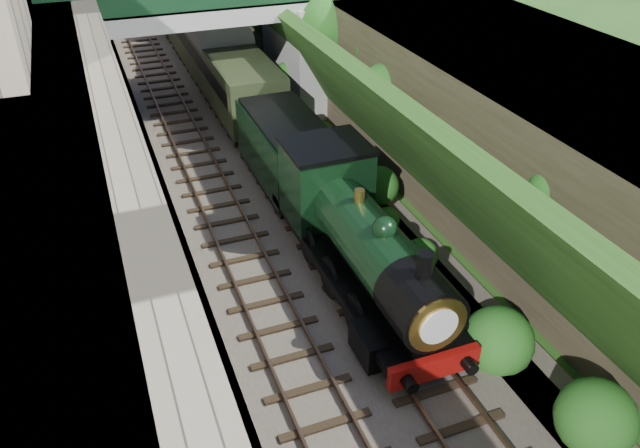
% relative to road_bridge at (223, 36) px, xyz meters
% --- Properties ---
extents(trackbed, '(10.00, 90.00, 0.20)m').
position_rel_road_bridge_xyz_m(trackbed, '(-0.94, -4.00, -3.98)').
color(trackbed, '#473F38').
rests_on(trackbed, ground).
extents(retaining_wall, '(1.00, 90.00, 7.00)m').
position_rel_road_bridge_xyz_m(retaining_wall, '(-6.44, -4.00, -0.58)').
color(retaining_wall, '#756B56').
rests_on(retaining_wall, ground).
extents(street_plateau_left, '(6.00, 90.00, 7.00)m').
position_rel_road_bridge_xyz_m(street_plateau_left, '(-9.94, -4.00, -0.58)').
color(street_plateau_left, '#262628').
rests_on(street_plateau_left, ground).
extents(street_plateau_right, '(8.00, 90.00, 6.25)m').
position_rel_road_bridge_xyz_m(street_plateau_right, '(8.56, -4.00, -0.95)').
color(street_plateau_right, '#262628').
rests_on(street_plateau_right, ground).
extents(embankment_slope, '(4.46, 90.00, 6.36)m').
position_rel_road_bridge_xyz_m(embankment_slope, '(3.97, -6.24, -1.47)').
color(embankment_slope, '#1E4714').
rests_on(embankment_slope, ground).
extents(track_left, '(2.50, 90.00, 0.20)m').
position_rel_road_bridge_xyz_m(track_left, '(-2.94, -4.00, -3.83)').
color(track_left, black).
rests_on(track_left, trackbed).
extents(track_right, '(2.50, 90.00, 0.20)m').
position_rel_road_bridge_xyz_m(track_right, '(0.26, -4.00, -3.83)').
color(track_right, black).
rests_on(track_right, trackbed).
extents(road_bridge, '(16.00, 6.40, 7.25)m').
position_rel_road_bridge_xyz_m(road_bridge, '(0.00, 0.00, 0.00)').
color(road_bridge, gray).
rests_on(road_bridge, ground).
extents(tree, '(3.60, 3.80, 6.60)m').
position_rel_road_bridge_xyz_m(tree, '(4.97, -2.57, 0.57)').
color(tree, black).
rests_on(tree, ground).
extents(locomotive, '(3.10, 10.22, 3.83)m').
position_rel_road_bridge_xyz_m(locomotive, '(0.26, -16.85, -2.18)').
color(locomotive, black).
rests_on(locomotive, trackbed).
extents(tender, '(2.70, 6.00, 3.05)m').
position_rel_road_bridge_xyz_m(tender, '(0.26, -9.49, -2.46)').
color(tender, black).
rests_on(tender, trackbed).
extents(coach_front, '(2.90, 18.00, 3.70)m').
position_rel_road_bridge_xyz_m(coach_front, '(0.26, 3.11, -2.03)').
color(coach_front, black).
rests_on(coach_front, trackbed).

